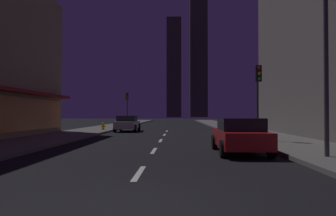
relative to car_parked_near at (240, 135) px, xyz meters
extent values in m
cube|color=black|center=(-3.60, 24.30, -0.79)|extent=(78.00, 136.00, 0.10)
cube|color=#605E59|center=(3.40, 24.30, -0.67)|extent=(4.00, 76.00, 0.15)
cube|color=#605E59|center=(-10.60, 24.30, -0.67)|extent=(4.00, 76.00, 0.15)
cube|color=silver|center=(-3.60, -4.50, -0.73)|extent=(0.16, 2.20, 0.01)
cube|color=silver|center=(-3.60, 0.70, -0.73)|extent=(0.16, 2.20, 0.01)
cube|color=silver|center=(-3.60, 5.90, -0.73)|extent=(0.16, 2.20, 0.01)
cube|color=silver|center=(-3.60, 11.10, -0.73)|extent=(0.16, 2.20, 0.01)
cube|color=silver|center=(-3.60, 16.30, -0.73)|extent=(0.16, 2.20, 0.01)
cube|color=maroon|center=(-12.20, 3.89, 2.26)|extent=(0.90, 19.14, 0.20)
cube|color=#413D30|center=(-4.62, 135.41, 22.56)|extent=(6.80, 7.19, 46.61)
cube|color=#464234|center=(7.53, 144.81, 34.31)|extent=(8.60, 7.38, 70.10)
cube|color=#B21919|center=(0.00, 0.05, -0.13)|extent=(1.80, 4.20, 0.65)
cube|color=black|center=(0.00, -0.15, 0.43)|extent=(1.64, 2.00, 0.55)
cylinder|color=black|center=(-0.88, 1.45, -0.40)|extent=(0.22, 0.68, 0.68)
cylinder|color=black|center=(0.88, 1.45, -0.40)|extent=(0.22, 0.68, 0.68)
cylinder|color=black|center=(-0.88, -1.35, -0.40)|extent=(0.22, 0.68, 0.68)
cylinder|color=black|center=(0.88, -1.35, -0.40)|extent=(0.22, 0.68, 0.68)
sphere|color=white|center=(-0.55, 2.10, -0.08)|extent=(0.18, 0.18, 0.18)
sphere|color=white|center=(0.55, 2.10, -0.08)|extent=(0.18, 0.18, 0.18)
cube|color=silver|center=(-7.20, 15.72, -0.13)|extent=(1.80, 4.20, 0.65)
cube|color=black|center=(-7.20, 15.52, 0.43)|extent=(1.64, 2.00, 0.55)
cylinder|color=black|center=(-8.08, 17.12, -0.40)|extent=(0.22, 0.68, 0.68)
cylinder|color=black|center=(-6.32, 17.12, -0.40)|extent=(0.22, 0.68, 0.68)
cylinder|color=black|center=(-8.08, 14.32, -0.40)|extent=(0.22, 0.68, 0.68)
cylinder|color=black|center=(-6.32, 14.32, -0.40)|extent=(0.22, 0.68, 0.68)
sphere|color=white|center=(-7.75, 17.77, -0.08)|extent=(0.18, 0.18, 0.18)
sphere|color=white|center=(-6.65, 17.77, -0.08)|extent=(0.18, 0.18, 0.18)
cylinder|color=gold|center=(-9.50, 15.92, -0.32)|extent=(0.22, 0.22, 0.55)
sphere|color=gold|center=(-9.50, 15.92, -0.04)|extent=(0.21, 0.21, 0.21)
cylinder|color=gold|center=(-9.50, 15.92, -0.56)|extent=(0.30, 0.30, 0.06)
cylinder|color=gold|center=(-9.66, 15.92, -0.29)|extent=(0.10, 0.10, 0.10)
cylinder|color=gold|center=(-9.34, 15.92, -0.29)|extent=(0.10, 0.10, 0.10)
cylinder|color=#2D2D2D|center=(1.90, 4.70, 1.51)|extent=(0.12, 0.12, 4.20)
cube|color=black|center=(1.90, 4.50, 3.11)|extent=(0.32, 0.24, 0.90)
sphere|color=red|center=(1.90, 4.37, 3.39)|extent=(0.18, 0.18, 0.18)
sphere|color=#F2B20C|center=(1.90, 4.37, 3.11)|extent=(0.18, 0.18, 0.18)
sphere|color=#19D833|center=(1.90, 4.37, 2.83)|extent=(0.18, 0.18, 0.18)
cylinder|color=#2D2D2D|center=(-9.10, 27.20, 1.51)|extent=(0.12, 0.12, 4.20)
cube|color=black|center=(-9.10, 27.00, 3.11)|extent=(0.32, 0.24, 0.90)
sphere|color=red|center=(-9.10, 26.87, 3.39)|extent=(0.18, 0.18, 0.18)
sphere|color=#F2B20C|center=(-9.10, 26.87, 3.11)|extent=(0.18, 0.18, 0.18)
sphere|color=#19D833|center=(-9.10, 26.87, 2.83)|extent=(0.18, 0.18, 0.18)
cylinder|color=#38383D|center=(2.60, -1.98, 2.66)|extent=(0.16, 0.16, 6.50)
camera|label=1|loc=(-2.53, -13.06, 0.88)|focal=33.74mm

